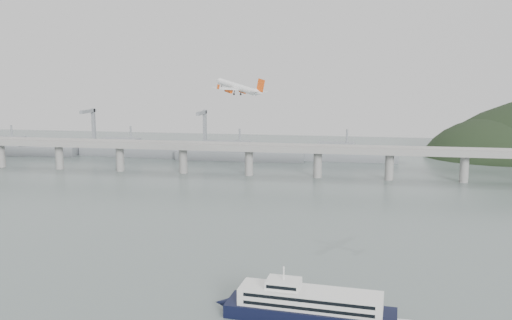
# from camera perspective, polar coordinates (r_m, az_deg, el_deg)

# --- Properties ---
(ground) EXTENTS (900.00, 900.00, 0.00)m
(ground) POSITION_cam_1_polar(r_m,az_deg,el_deg) (202.75, -2.69, -12.66)
(ground) COLOR slate
(ground) RESTS_ON ground
(bridge) EXTENTS (800.00, 22.00, 23.90)m
(bridge) POSITION_cam_1_polar(r_m,az_deg,el_deg) (390.06, 3.43, 0.81)
(bridge) COLOR gray
(bridge) RESTS_ON ground
(distant_fleet) EXTENTS (453.00, 60.90, 40.00)m
(distant_fleet) POSITION_cam_1_polar(r_m,az_deg,el_deg) (494.43, -13.77, 1.05)
(distant_fleet) COLOR slate
(distant_fleet) RESTS_ON ground
(ferry) EXTENTS (86.41, 20.16, 16.29)m
(ferry) POSITION_cam_1_polar(r_m,az_deg,el_deg) (173.89, 5.70, -15.02)
(ferry) COLOR black
(ferry) RESTS_ON ground
(airliner) EXTENTS (29.93, 28.26, 9.38)m
(airliner) POSITION_cam_1_polar(r_m,az_deg,el_deg) (264.68, -1.86, 7.64)
(airliner) COLOR white
(airliner) RESTS_ON ground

